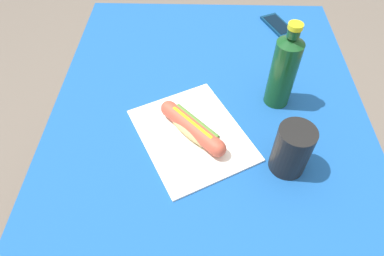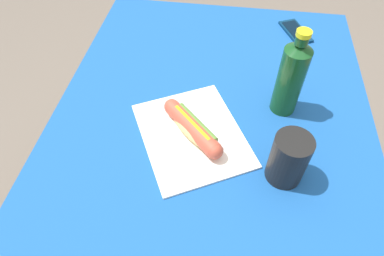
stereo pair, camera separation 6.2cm
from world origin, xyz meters
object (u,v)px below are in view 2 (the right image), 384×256
at_px(hot_dog, 192,128).
at_px(cell_phone, 295,32).
at_px(soda_bottle, 291,77).
at_px(drinking_cup, 288,159).

bearing_deg(hot_dog, cell_phone, 150.05).
xyz_separation_m(hot_dog, soda_bottle, (-0.13, 0.23, 0.08)).
bearing_deg(drinking_cup, soda_bottle, 178.76).
relative_size(soda_bottle, drinking_cup, 1.89).
distance_m(hot_dog, drinking_cup, 0.25).
bearing_deg(hot_dog, soda_bottle, 119.80).
bearing_deg(drinking_cup, hot_dog, -111.06).
bearing_deg(cell_phone, soda_bottle, -8.64).
distance_m(cell_phone, soda_bottle, 0.39).
xyz_separation_m(cell_phone, soda_bottle, (0.37, -0.06, 0.11)).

